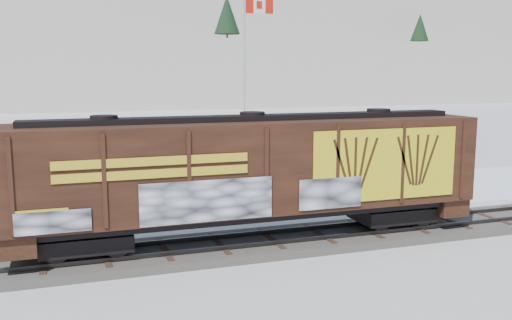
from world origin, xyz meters
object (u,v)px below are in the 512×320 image
object	(u,v)px
flagpole	(246,111)
hopper_railcar	(252,170)
car_silver	(32,207)
car_dark	(301,184)
car_white	(324,186)

from	to	relation	value
flagpole	hopper_railcar	bearing A→B (deg)	-106.87
flagpole	car_silver	distance (m)	14.86
hopper_railcar	car_silver	xyz separation A→B (m)	(-7.83, 5.68, -2.05)
flagpole	car_dark	world-z (taller)	flagpole
flagpole	car_dark	size ratio (longest dim) A/B	2.18
car_white	car_dark	size ratio (longest dim) A/B	0.88
flagpole	car_silver	xyz separation A→B (m)	(-12.02, -8.13, -3.19)
car_silver	car_dark	bearing A→B (deg)	-104.74
hopper_railcar	car_dark	size ratio (longest dim) A/B	3.37
car_white	car_dark	xyz separation A→B (m)	(-0.88, 0.89, -0.00)
hopper_railcar	car_silver	bearing A→B (deg)	144.01
car_dark	car_white	bearing A→B (deg)	-155.15
hopper_railcar	flagpole	distance (m)	14.48
car_silver	flagpole	bearing A→B (deg)	-76.99
car_silver	car_dark	size ratio (longest dim) A/B	0.99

